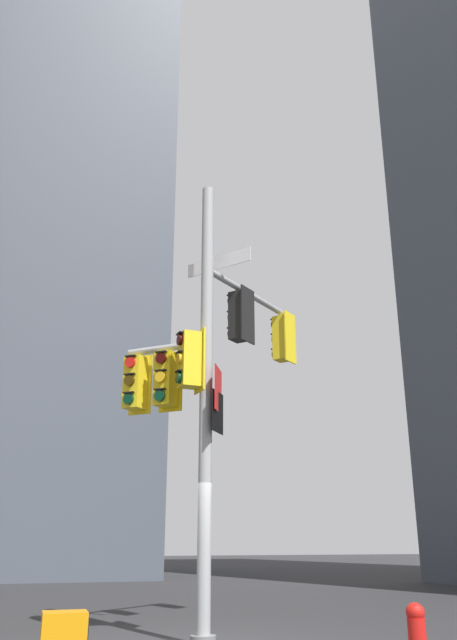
# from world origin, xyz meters

# --- Properties ---
(building_mid_block) EXTENTS (13.29, 13.29, 37.68)m
(building_mid_block) POSITION_xyz_m (-3.98, 23.44, 18.84)
(building_mid_block) COLOR #4C5460
(building_mid_block) RESTS_ON ground
(signal_pole_assembly) EXTENTS (3.92, 2.55, 8.16)m
(signal_pole_assembly) POSITION_xyz_m (0.16, 0.51, 4.64)
(signal_pole_assembly) COLOR #9EA0A3
(signal_pole_assembly) RESTS_ON ground
(fire_hydrant) EXTENTS (0.33, 0.23, 0.85)m
(fire_hydrant) POSITION_xyz_m (1.88, -3.19, 0.45)
(fire_hydrant) COLOR red
(fire_hydrant) RESTS_ON ground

